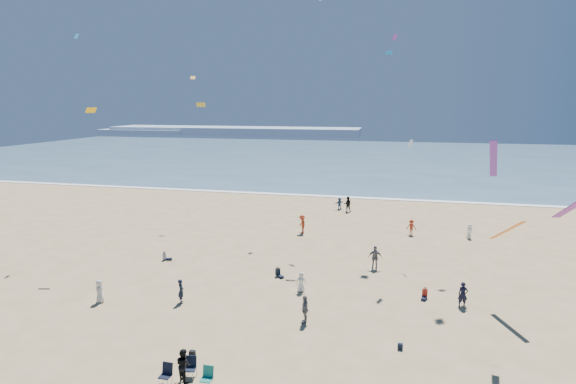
# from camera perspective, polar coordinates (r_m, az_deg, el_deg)

# --- Properties ---
(ground) EXTENTS (220.00, 220.00, 0.00)m
(ground) POSITION_cam_1_polar(r_m,az_deg,el_deg) (23.53, -9.97, -22.81)
(ground) COLOR tan
(ground) RESTS_ON ground
(ocean) EXTENTS (220.00, 100.00, 0.06)m
(ocean) POSITION_cam_1_polar(r_m,az_deg,el_deg) (113.90, 8.96, 4.38)
(ocean) COLOR #476B84
(ocean) RESTS_ON ground
(surf_line) EXTENTS (220.00, 1.20, 0.08)m
(surf_line) POSITION_cam_1_polar(r_m,az_deg,el_deg) (64.70, 5.68, -0.58)
(surf_line) COLOR white
(surf_line) RESTS_ON ground
(headland_far) EXTENTS (110.00, 20.00, 3.20)m
(headland_far) POSITION_cam_1_polar(r_m,az_deg,el_deg) (200.12, -6.91, 7.72)
(headland_far) COLOR #7A8EA8
(headland_far) RESTS_ON ground
(headland_near) EXTENTS (40.00, 14.00, 2.00)m
(headland_near) POSITION_cam_1_polar(r_m,az_deg,el_deg) (212.71, -17.64, 7.32)
(headland_near) COLOR #7A8EA8
(headland_near) RESTS_ON ground
(standing_flyers) EXTENTS (27.26, 44.07, 1.92)m
(standing_flyers) POSITION_cam_1_polar(r_m,az_deg,el_deg) (36.92, 6.59, -8.29)
(standing_flyers) COLOR slate
(standing_flyers) RESTS_ON ground
(seated_group) EXTENTS (21.97, 24.34, 0.84)m
(seated_group) POSITION_cam_1_polar(r_m,az_deg,el_deg) (26.94, 0.71, -16.89)
(seated_group) COLOR white
(seated_group) RESTS_ON ground
(chair_cluster) EXTENTS (2.61, 1.46, 1.00)m
(chair_cluster) POSITION_cam_1_polar(r_m,az_deg,el_deg) (23.46, -12.68, -21.58)
(chair_cluster) COLOR black
(chair_cluster) RESTS_ON ground
(black_backpack) EXTENTS (0.30, 0.22, 0.38)m
(black_backpack) POSITION_cam_1_polar(r_m,az_deg,el_deg) (25.50, -12.06, -19.49)
(black_backpack) COLOR black
(black_backpack) RESTS_ON ground
(navy_bag) EXTENTS (0.28, 0.18, 0.34)m
(navy_bag) POSITION_cam_1_polar(r_m,az_deg,el_deg) (26.41, 14.06, -18.48)
(navy_bag) COLOR black
(navy_bag) RESTS_ON ground
(kites_aloft) EXTENTS (43.36, 33.04, 30.94)m
(kites_aloft) POSITION_cam_1_polar(r_m,az_deg,el_deg) (31.96, 16.21, 12.78)
(kites_aloft) COLOR white
(kites_aloft) RESTS_ON ground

